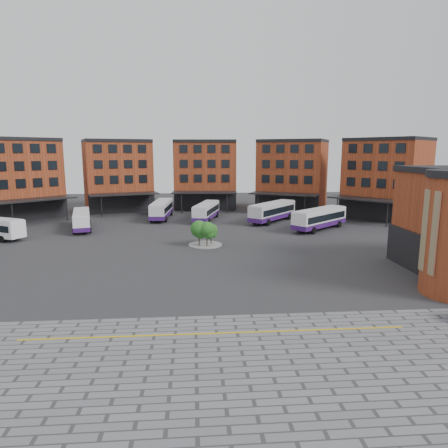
{
  "coord_description": "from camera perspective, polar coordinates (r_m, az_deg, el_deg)",
  "views": [
    {
      "loc": [
        0.59,
        -39.1,
        12.07
      ],
      "look_at": [
        3.97,
        5.36,
        4.0
      ],
      "focal_mm": 32.0,
      "sensor_mm": 36.0,
      "label": 1
    }
  ],
  "objects": [
    {
      "name": "ground",
      "position": [
        40.92,
        -5.02,
        -6.94
      ],
      "size": [
        160.0,
        160.0,
        0.0
      ],
      "primitive_type": "plane",
      "color": "#28282B",
      "rests_on": "ground"
    },
    {
      "name": "paving_zone",
      "position": [
        20.97,
        0.33,
        -24.84
      ],
      "size": [
        50.0,
        22.0,
        0.02
      ],
      "primitive_type": "cube",
      "color": "slate",
      "rests_on": "ground"
    },
    {
      "name": "yellow_line",
      "position": [
        27.87,
        -1.06,
        -15.33
      ],
      "size": [
        26.0,
        0.15,
        0.02
      ],
      "primitive_type": "cube",
      "color": "gold",
      "rests_on": "paving_zone"
    },
    {
      "name": "main_building",
      "position": [
        77.68,
        -8.36,
        6.58
      ],
      "size": [
        94.14,
        42.48,
        14.6
      ],
      "color": "#963C20",
      "rests_on": "ground"
    },
    {
      "name": "tree_island",
      "position": [
        51.64,
        -2.76,
        -1.05
      ],
      "size": [
        4.4,
        4.4,
        3.42
      ],
      "color": "gray",
      "rests_on": "ground"
    },
    {
      "name": "bus_b",
      "position": [
        66.55,
        -19.67,
        0.6
      ],
      "size": [
        4.98,
        10.76,
        2.95
      ],
      "rotation": [
        0.0,
        0.0,
        0.25
      ],
      "color": "white",
      "rests_on": "ground"
    },
    {
      "name": "bus_c",
      "position": [
        73.8,
        -8.92,
        2.1
      ],
      "size": [
        3.56,
        11.68,
        3.24
      ],
      "rotation": [
        0.0,
        0.0,
        -0.08
      ],
      "color": "silver",
      "rests_on": "ground"
    },
    {
      "name": "bus_d",
      "position": [
        71.34,
        -2.54,
        1.87
      ],
      "size": [
        5.28,
        11.24,
        3.09
      ],
      "rotation": [
        0.0,
        0.0,
        -0.26
      ],
      "color": "silver",
      "rests_on": "ground"
    },
    {
      "name": "bus_e",
      "position": [
        70.26,
        6.96,
        1.8
      ],
      "size": [
        9.88,
        10.91,
        3.38
      ],
      "rotation": [
        0.0,
        0.0,
        -0.71
      ],
      "color": "silver",
      "rests_on": "ground"
    },
    {
      "name": "bus_f",
      "position": [
        64.53,
        13.52,
        0.81
      ],
      "size": [
        10.68,
        9.75,
        3.32
      ],
      "rotation": [
        0.0,
        0.0,
        -0.86
      ],
      "color": "white",
      "rests_on": "ground"
    }
  ]
}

